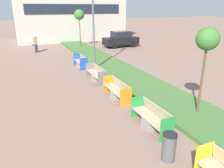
{
  "coord_description": "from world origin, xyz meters",
  "views": [
    {
      "loc": [
        -3.6,
        0.54,
        4.58
      ],
      "look_at": [
        0.9,
        10.86,
        0.6
      ],
      "focal_mm": 35.0,
      "sensor_mm": 36.0,
      "label": 1
    }
  ],
  "objects_px": {
    "bench_grey_frame": "(97,75)",
    "street_lamp_post": "(93,7)",
    "pedestrian_walking": "(36,44)",
    "bench_orange_frame": "(117,91)",
    "sapling_tree_far": "(79,15)",
    "bench_green_frame": "(152,119)",
    "sapling_tree_near": "(207,41)",
    "parked_car_distant": "(121,39)",
    "bench_blue_frame": "(81,63)",
    "litter_bin": "(169,147)"
  },
  "relations": [
    {
      "from": "bench_green_frame",
      "to": "litter_bin",
      "type": "relative_size",
      "value": 2.29
    },
    {
      "from": "street_lamp_post",
      "to": "sapling_tree_far",
      "type": "xyz_separation_m",
      "value": [
        1.83,
        10.27,
        -0.87
      ]
    },
    {
      "from": "sapling_tree_near",
      "to": "pedestrian_walking",
      "type": "distance_m",
      "value": 18.74
    },
    {
      "from": "bench_orange_frame",
      "to": "parked_car_distant",
      "type": "xyz_separation_m",
      "value": [
        7.04,
        14.16,
        0.54
      ]
    },
    {
      "from": "bench_orange_frame",
      "to": "pedestrian_walking",
      "type": "relative_size",
      "value": 1.25
    },
    {
      "from": "bench_grey_frame",
      "to": "sapling_tree_far",
      "type": "height_order",
      "value": "sapling_tree_far"
    },
    {
      "from": "street_lamp_post",
      "to": "bench_grey_frame",
      "type": "bearing_deg",
      "value": -105.86
    },
    {
      "from": "bench_grey_frame",
      "to": "bench_green_frame",
      "type": "bearing_deg",
      "value": -90.03
    },
    {
      "from": "street_lamp_post",
      "to": "sapling_tree_far",
      "type": "bearing_deg",
      "value": 79.89
    },
    {
      "from": "parked_car_distant",
      "to": "bench_green_frame",
      "type": "bearing_deg",
      "value": -114.36
    },
    {
      "from": "litter_bin",
      "to": "street_lamp_post",
      "type": "distance_m",
      "value": 11.36
    },
    {
      "from": "bench_green_frame",
      "to": "sapling_tree_near",
      "type": "height_order",
      "value": "sapling_tree_near"
    },
    {
      "from": "parked_car_distant",
      "to": "sapling_tree_far",
      "type": "bearing_deg",
      "value": 160.02
    },
    {
      "from": "bench_orange_frame",
      "to": "sapling_tree_far",
      "type": "distance_m",
      "value": 16.16
    },
    {
      "from": "bench_green_frame",
      "to": "sapling_tree_near",
      "type": "xyz_separation_m",
      "value": [
        2.44,
        0.05,
        2.95
      ]
    },
    {
      "from": "bench_grey_frame",
      "to": "street_lamp_post",
      "type": "xyz_separation_m",
      "value": [
        0.61,
        2.14,
        4.2
      ]
    },
    {
      "from": "litter_bin",
      "to": "sapling_tree_far",
      "type": "height_order",
      "value": "sapling_tree_far"
    },
    {
      "from": "bench_blue_frame",
      "to": "parked_car_distant",
      "type": "relative_size",
      "value": 0.47
    },
    {
      "from": "bench_grey_frame",
      "to": "pedestrian_walking",
      "type": "height_order",
      "value": "pedestrian_walking"
    },
    {
      "from": "bench_green_frame",
      "to": "street_lamp_post",
      "type": "height_order",
      "value": "street_lamp_post"
    },
    {
      "from": "pedestrian_walking",
      "to": "sapling_tree_far",
      "type": "bearing_deg",
      "value": 10.9
    },
    {
      "from": "bench_grey_frame",
      "to": "litter_bin",
      "type": "bearing_deg",
      "value": -94.24
    },
    {
      "from": "street_lamp_post",
      "to": "parked_car_distant",
      "type": "height_order",
      "value": "street_lamp_post"
    },
    {
      "from": "bench_green_frame",
      "to": "pedestrian_walking",
      "type": "distance_m",
      "value": 18.12
    },
    {
      "from": "bench_grey_frame",
      "to": "sapling_tree_far",
      "type": "bearing_deg",
      "value": 78.88
    },
    {
      "from": "street_lamp_post",
      "to": "pedestrian_walking",
      "type": "bearing_deg",
      "value": 109.56
    },
    {
      "from": "bench_grey_frame",
      "to": "pedestrian_walking",
      "type": "distance_m",
      "value": 11.74
    },
    {
      "from": "bench_orange_frame",
      "to": "litter_bin",
      "type": "relative_size",
      "value": 2.4
    },
    {
      "from": "parked_car_distant",
      "to": "bench_orange_frame",
      "type": "bearing_deg",
      "value": -118.81
    },
    {
      "from": "bench_blue_frame",
      "to": "pedestrian_walking",
      "type": "height_order",
      "value": "pedestrian_walking"
    },
    {
      "from": "bench_blue_frame",
      "to": "litter_bin",
      "type": "bearing_deg",
      "value": -92.91
    },
    {
      "from": "sapling_tree_near",
      "to": "bench_grey_frame",
      "type": "bearing_deg",
      "value": 110.73
    },
    {
      "from": "bench_blue_frame",
      "to": "street_lamp_post",
      "type": "distance_m",
      "value": 4.54
    },
    {
      "from": "bench_grey_frame",
      "to": "pedestrian_walking",
      "type": "xyz_separation_m",
      "value": [
        -2.69,
        11.42,
        0.54
      ]
    },
    {
      "from": "bench_green_frame",
      "to": "bench_grey_frame",
      "type": "distance_m",
      "value": 6.49
    },
    {
      "from": "bench_blue_frame",
      "to": "street_lamp_post",
      "type": "relative_size",
      "value": 0.24
    },
    {
      "from": "bench_orange_frame",
      "to": "sapling_tree_near",
      "type": "distance_m",
      "value": 5.01
    },
    {
      "from": "bench_orange_frame",
      "to": "litter_bin",
      "type": "height_order",
      "value": "bench_orange_frame"
    },
    {
      "from": "litter_bin",
      "to": "bench_blue_frame",
      "type": "bearing_deg",
      "value": 87.09
    },
    {
      "from": "litter_bin",
      "to": "street_lamp_post",
      "type": "xyz_separation_m",
      "value": [
        1.23,
        10.53,
        4.11
      ]
    },
    {
      "from": "sapling_tree_near",
      "to": "bench_blue_frame",
      "type": "bearing_deg",
      "value": 103.53
    },
    {
      "from": "street_lamp_post",
      "to": "pedestrian_walking",
      "type": "relative_size",
      "value": 4.66
    },
    {
      "from": "bench_grey_frame",
      "to": "parked_car_distant",
      "type": "height_order",
      "value": "parked_car_distant"
    },
    {
      "from": "bench_grey_frame",
      "to": "parked_car_distant",
      "type": "distance_m",
      "value": 13.02
    },
    {
      "from": "bench_grey_frame",
      "to": "parked_car_distant",
      "type": "bearing_deg",
      "value": 57.24
    },
    {
      "from": "litter_bin",
      "to": "sapling_tree_near",
      "type": "xyz_separation_m",
      "value": [
        3.06,
        1.94,
        2.85
      ]
    },
    {
      "from": "bench_orange_frame",
      "to": "bench_grey_frame",
      "type": "height_order",
      "value": "same"
    },
    {
      "from": "parked_car_distant",
      "to": "sapling_tree_near",
      "type": "bearing_deg",
      "value": -107.18
    },
    {
      "from": "bench_blue_frame",
      "to": "street_lamp_post",
      "type": "height_order",
      "value": "street_lamp_post"
    },
    {
      "from": "bench_orange_frame",
      "to": "pedestrian_walking",
      "type": "height_order",
      "value": "pedestrian_walking"
    }
  ]
}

